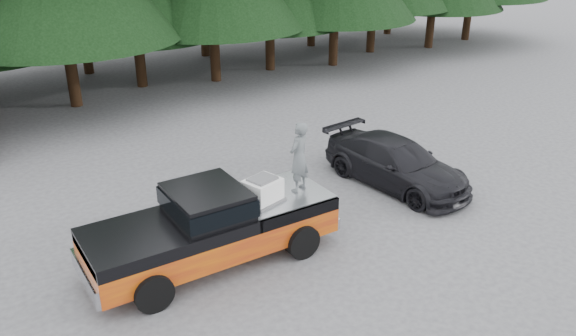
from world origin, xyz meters
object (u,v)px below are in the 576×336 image
air_compressor (263,191)px  man_on_bed (299,157)px  pickup_truck (213,236)px  parked_car (396,163)px

air_compressor → man_on_bed: bearing=-12.4°
air_compressor → man_on_bed: 1.22m
pickup_truck → air_compressor: size_ratio=7.50×
man_on_bed → parked_car: 4.59m
air_compressor → pickup_truck: bearing=154.5°
pickup_truck → parked_car: (6.51, 0.85, 0.04)m
air_compressor → man_on_bed: man_on_bed is taller
man_on_bed → air_compressor: bearing=-21.1°
pickup_truck → air_compressor: (1.23, -0.21, 0.94)m
man_on_bed → parked_car: (4.22, 0.99, -1.50)m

